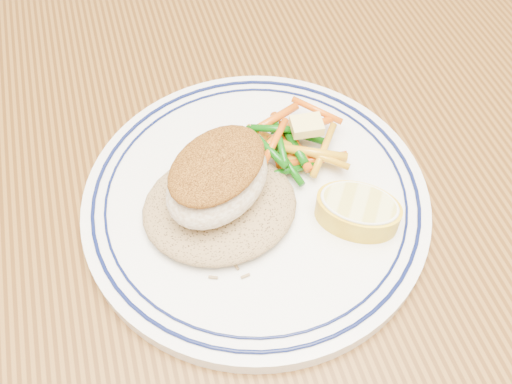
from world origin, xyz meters
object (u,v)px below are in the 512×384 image
(rice_pilaf, at_px, (220,204))
(lemon_wedge, at_px, (358,210))
(dining_table, at_px, (237,301))
(vegetable_pile, at_px, (292,143))
(fish_fillet, at_px, (218,177))
(plate, at_px, (256,199))

(rice_pilaf, xyz_separation_m, lemon_wedge, (0.10, -0.04, 0.00))
(dining_table, distance_m, lemon_wedge, 0.16)
(dining_table, xyz_separation_m, vegetable_pile, (0.07, 0.07, 0.13))
(rice_pilaf, bearing_deg, lemon_wedge, -20.76)
(rice_pilaf, bearing_deg, fish_fillet, 76.39)
(vegetable_pile, bearing_deg, fish_fillet, -152.93)
(dining_table, bearing_deg, vegetable_pile, 44.18)
(plate, xyz_separation_m, lemon_wedge, (0.07, -0.05, 0.02))
(plate, relative_size, lemon_wedge, 3.35)
(rice_pilaf, xyz_separation_m, vegetable_pile, (0.07, 0.04, 0.00))
(dining_table, relative_size, plate, 5.27)
(plate, relative_size, rice_pilaf, 2.31)
(plate, height_order, lemon_wedge, lemon_wedge)
(rice_pilaf, xyz_separation_m, fish_fillet, (0.00, 0.00, 0.03))
(plate, xyz_separation_m, fish_fillet, (-0.03, -0.00, 0.05))
(plate, distance_m, vegetable_pile, 0.06)
(dining_table, relative_size, rice_pilaf, 12.16)
(plate, relative_size, fish_fillet, 2.52)
(rice_pilaf, bearing_deg, vegetable_pile, 29.44)
(plate, distance_m, lemon_wedge, 0.09)
(dining_table, distance_m, plate, 0.12)
(rice_pilaf, distance_m, vegetable_pile, 0.09)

